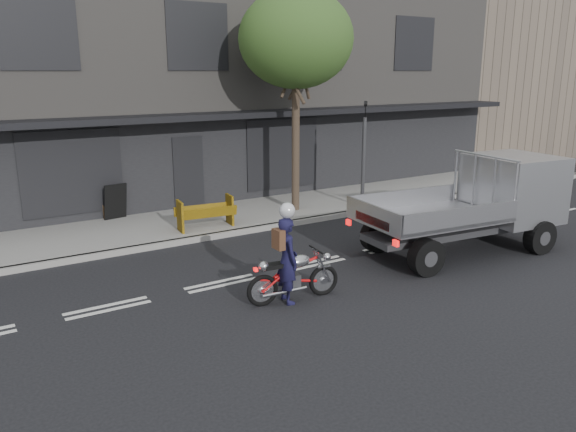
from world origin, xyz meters
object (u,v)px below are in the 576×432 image
Objects in this scene: street_tree at (296,40)px; construction_barrier at (209,214)px; traffic_light_pole at (363,161)px; rider at (287,260)px; sandwich_board at (116,202)px; motorcycle at (294,275)px; flatbed_ute at (498,194)px.

street_tree is 4.23× the size of construction_barrier.
traffic_light_pole is (2.00, -0.85, -3.63)m from street_tree.
traffic_light_pole reaches higher than construction_barrier.
traffic_light_pole is 7.73m from rider.
street_tree is at bearing -28.78° from sandwich_board.
rider reaches higher than motorcycle.
motorcycle is at bearing -95.61° from construction_barrier.
motorcycle is at bearing -139.63° from traffic_light_pole.
construction_barrier is (0.65, 5.06, -0.26)m from rider.
construction_barrier is at bearing 0.48° from rider.
sandwich_board is (-5.12, 1.80, -4.60)m from street_tree.
motorcycle is at bearing -89.29° from sandwich_board.
sandwich_board is (-1.20, 7.56, -0.17)m from rider.
sandwich_board is at bearing 142.29° from flatbed_ute.
street_tree is at bearing 64.54° from motorcycle.
rider is 1.07× the size of construction_barrier.
traffic_light_pole reaches higher than flatbed_ute.
flatbed_ute is at bearing -65.59° from street_tree.
street_tree is 8.25m from rider.
street_tree reaches higher than flatbed_ute.
traffic_light_pole is 7.66m from sandwich_board.
construction_barrier is (-5.28, 0.15, -1.05)m from traffic_light_pole.
flatbed_ute is at bearing -53.29° from sandwich_board.
traffic_light_pole is at bearing 48.15° from motorcycle.
rider is at bearing -171.95° from flatbed_ute.
motorcycle is 5.08m from construction_barrier.
sandwich_board is at bearing 159.59° from traffic_light_pole.
construction_barrier is at bearing -62.95° from sandwich_board.
sandwich_board is (-1.35, 7.56, 0.16)m from motorcycle.
rider is at bearing -97.30° from construction_barrier.
construction_barrier is at bearing 92.16° from motorcycle.
street_tree is 8.37m from motorcycle.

